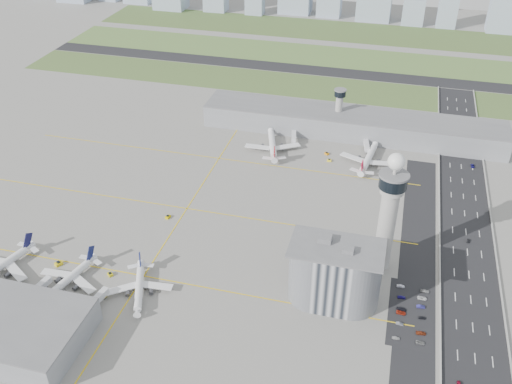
% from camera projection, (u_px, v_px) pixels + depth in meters
% --- Properties ---
extents(ground, '(1000.00, 1000.00, 0.00)m').
position_uv_depth(ground, '(239.00, 252.00, 296.15)').
color(ground, gray).
extents(grass_strip_0, '(480.00, 50.00, 0.08)m').
position_uv_depth(grass_strip_0, '(291.00, 84.00, 482.16)').
color(grass_strip_0, '#3F5226').
rests_on(grass_strip_0, ground).
extents(grass_strip_1, '(480.00, 60.00, 0.08)m').
position_uv_depth(grass_strip_1, '(307.00, 55.00, 542.74)').
color(grass_strip_1, '#4F6F35').
rests_on(grass_strip_1, ground).
extents(grass_strip_2, '(480.00, 70.00, 0.08)m').
position_uv_depth(grass_strip_2, '(321.00, 29.00, 607.37)').
color(grass_strip_2, '#44612D').
rests_on(grass_strip_2, ground).
extents(runway, '(480.00, 22.00, 0.10)m').
position_uv_depth(runway, '(299.00, 69.00, 512.03)').
color(runway, black).
rests_on(runway, ground).
extents(highway, '(28.00, 500.00, 0.10)m').
position_uv_depth(highway, '(470.00, 291.00, 271.53)').
color(highway, black).
rests_on(highway, ground).
extents(barrier_left, '(0.60, 500.00, 1.20)m').
position_uv_depth(barrier_left, '(440.00, 285.00, 274.22)').
color(barrier_left, '#9E9E99').
rests_on(barrier_left, ground).
extents(barrier_right, '(0.60, 500.00, 1.20)m').
position_uv_depth(barrier_right, '(501.00, 295.00, 268.23)').
color(barrier_right, '#9E9E99').
rests_on(barrier_right, ground).
extents(landside_road, '(18.00, 260.00, 0.08)m').
position_uv_depth(landside_road, '(416.00, 296.00, 268.80)').
color(landside_road, black).
rests_on(landside_road, ground).
extents(parking_lot, '(20.00, 44.00, 0.10)m').
position_uv_depth(parking_lot, '(410.00, 313.00, 259.53)').
color(parking_lot, black).
rests_on(parking_lot, ground).
extents(taxiway_line_h_0, '(260.00, 0.60, 0.01)m').
position_uv_depth(taxiway_line_h_0, '(144.00, 276.00, 280.46)').
color(taxiway_line_h_0, yellow).
rests_on(taxiway_line_h_0, ground).
extents(taxiway_line_h_1, '(260.00, 0.60, 0.01)m').
position_uv_depth(taxiway_line_h_1, '(187.00, 209.00, 328.93)').
color(taxiway_line_h_1, yellow).
rests_on(taxiway_line_h_1, ground).
extents(taxiway_line_h_2, '(260.00, 0.60, 0.01)m').
position_uv_depth(taxiway_line_h_2, '(219.00, 158.00, 377.40)').
color(taxiway_line_h_2, yellow).
rests_on(taxiway_line_h_2, ground).
extents(taxiway_line_v, '(0.60, 260.00, 0.01)m').
position_uv_depth(taxiway_line_v, '(187.00, 209.00, 328.93)').
color(taxiway_line_v, yellow).
rests_on(taxiway_line_v, ground).
extents(control_tower, '(14.00, 14.00, 64.50)m').
position_uv_depth(control_tower, '(389.00, 208.00, 267.96)').
color(control_tower, '#ADAAA5').
rests_on(control_tower, ground).
extents(secondary_tower, '(8.60, 8.60, 31.90)m').
position_uv_depth(secondary_tower, '(339.00, 107.00, 400.57)').
color(secondary_tower, '#ADAAA5').
rests_on(secondary_tower, ground).
extents(admin_building, '(42.00, 24.00, 33.50)m').
position_uv_depth(admin_building, '(334.00, 274.00, 258.85)').
color(admin_building, '#B2B2B7').
rests_on(admin_building, ground).
extents(terminal_pier, '(210.00, 32.00, 15.80)m').
position_uv_depth(terminal_pier, '(351.00, 124.00, 402.81)').
color(terminal_pier, gray).
rests_on(terminal_pier, ground).
extents(airplane_near_b, '(40.93, 45.31, 10.89)m').
position_uv_depth(airplane_near_b, '(67.00, 276.00, 272.35)').
color(airplane_near_b, white).
rests_on(airplane_near_b, ground).
extents(airplane_near_c, '(43.69, 46.87, 10.56)m').
position_uv_depth(airplane_near_c, '(139.00, 285.00, 267.47)').
color(airplane_near_c, white).
rests_on(airplane_near_c, ground).
extents(airplane_far_a, '(49.20, 53.70, 12.51)m').
position_uv_depth(airplane_far_a, '(273.00, 141.00, 384.51)').
color(airplane_far_a, white).
rests_on(airplane_far_a, ground).
extents(airplane_far_b, '(42.75, 48.47, 12.34)m').
position_uv_depth(airplane_far_b, '(369.00, 155.00, 369.15)').
color(airplane_far_b, white).
rests_on(airplane_far_b, ground).
extents(jet_bridge_near_1, '(5.39, 14.31, 5.70)m').
position_uv_depth(jet_bridge_near_1, '(29.00, 299.00, 263.05)').
color(jet_bridge_near_1, silver).
rests_on(jet_bridge_near_1, ground).
extents(jet_bridge_near_2, '(5.39, 14.31, 5.70)m').
position_uv_depth(jet_bridge_near_2, '(88.00, 311.00, 256.64)').
color(jet_bridge_near_2, silver).
rests_on(jet_bridge_near_2, ground).
extents(jet_bridge_far_0, '(5.39, 14.31, 5.70)m').
position_uv_depth(jet_bridge_far_0, '(294.00, 134.00, 400.78)').
color(jet_bridge_far_0, silver).
rests_on(jet_bridge_far_0, ground).
extents(jet_bridge_far_1, '(5.39, 14.31, 5.70)m').
position_uv_depth(jet_bridge_far_1, '(366.00, 142.00, 390.09)').
color(jet_bridge_far_1, silver).
rests_on(jet_bridge_far_1, ground).
extents(tug_0, '(3.94, 4.37, 2.10)m').
position_uv_depth(tug_0, '(59.00, 263.00, 286.87)').
color(tug_0, yellow).
rests_on(tug_0, ground).
extents(tug_1, '(3.81, 3.58, 1.82)m').
position_uv_depth(tug_1, '(103.00, 295.00, 268.27)').
color(tug_1, yellow).
rests_on(tug_1, ground).
extents(tug_2, '(3.49, 3.34, 1.68)m').
position_uv_depth(tug_2, '(110.00, 274.00, 280.41)').
color(tug_2, gold).
rests_on(tug_2, ground).
extents(tug_3, '(2.66, 3.35, 1.72)m').
position_uv_depth(tug_3, '(168.00, 217.00, 320.79)').
color(tug_3, '#DAB900').
rests_on(tug_3, ground).
extents(tug_4, '(2.94, 2.15, 1.62)m').
position_uv_depth(tug_4, '(329.00, 160.00, 373.84)').
color(tug_4, yellow).
rests_on(tug_4, ground).
extents(tug_5, '(3.41, 3.33, 1.65)m').
position_uv_depth(tug_5, '(327.00, 153.00, 381.37)').
color(tug_5, orange).
rests_on(tug_5, ground).
extents(car_lot_0, '(3.39, 1.44, 1.14)m').
position_uv_depth(car_lot_0, '(396.00, 338.00, 246.39)').
color(car_lot_0, silver).
rests_on(car_lot_0, ground).
extents(car_lot_1, '(3.52, 1.42, 1.14)m').
position_uv_depth(car_lot_1, '(400.00, 324.00, 253.28)').
color(car_lot_1, slate).
rests_on(car_lot_1, ground).
extents(car_lot_2, '(4.54, 2.38, 1.22)m').
position_uv_depth(car_lot_2, '(401.00, 313.00, 258.88)').
color(car_lot_2, '#AA2915').
rests_on(car_lot_2, ground).
extents(car_lot_3, '(4.60, 2.13, 1.30)m').
position_uv_depth(car_lot_3, '(401.00, 309.00, 260.67)').
color(car_lot_3, black).
rests_on(car_lot_3, ground).
extents(car_lot_4, '(3.87, 1.86, 1.27)m').
position_uv_depth(car_lot_4, '(401.00, 297.00, 267.23)').
color(car_lot_4, navy).
rests_on(car_lot_4, ground).
extents(car_lot_5, '(3.75, 1.49, 1.21)m').
position_uv_depth(car_lot_5, '(401.00, 286.00, 273.57)').
color(car_lot_5, silver).
rests_on(car_lot_5, ground).
extents(car_lot_6, '(3.96, 1.86, 1.10)m').
position_uv_depth(car_lot_6, '(420.00, 343.00, 244.17)').
color(car_lot_6, gray).
rests_on(car_lot_6, ground).
extents(car_lot_7, '(4.58, 2.39, 1.27)m').
position_uv_depth(car_lot_7, '(421.00, 333.00, 248.60)').
color(car_lot_7, maroon).
rests_on(car_lot_7, ground).
extents(car_lot_8, '(3.39, 1.72, 1.11)m').
position_uv_depth(car_lot_8, '(422.00, 318.00, 256.30)').
color(car_lot_8, black).
rests_on(car_lot_8, ground).
extents(car_lot_9, '(4.05, 1.81, 1.29)m').
position_uv_depth(car_lot_9, '(421.00, 307.00, 262.03)').
color(car_lot_9, navy).
rests_on(car_lot_9, ground).
extents(car_lot_10, '(4.36, 2.05, 1.20)m').
position_uv_depth(car_lot_10, '(422.00, 298.00, 266.71)').
color(car_lot_10, white).
rests_on(car_lot_10, ground).
extents(car_lot_11, '(4.27, 2.08, 1.20)m').
position_uv_depth(car_lot_11, '(425.00, 291.00, 270.67)').
color(car_lot_11, gray).
rests_on(car_lot_11, ground).
extents(car_hw_1, '(1.60, 3.42, 1.09)m').
position_uv_depth(car_hw_1, '(468.00, 241.00, 302.95)').
color(car_hw_1, black).
rests_on(car_hw_1, ground).
extents(car_hw_2, '(2.29, 4.60, 1.25)m').
position_uv_depth(car_hw_2, '(473.00, 166.00, 368.00)').
color(car_hw_2, navy).
rests_on(car_hw_2, ground).
extents(car_hw_4, '(1.46, 3.40, 1.14)m').
position_uv_depth(car_hw_4, '(448.00, 124.00, 419.01)').
color(car_hw_4, '#939EA5').
rests_on(car_hw_4, ground).
extents(skyline_bldg_10, '(23.01, 18.41, 27.75)m').
position_uv_depth(skyline_bldg_10, '(414.00, 12.00, 615.11)').
color(skyline_bldg_10, '#9EADC1').
rests_on(skyline_bldg_10, ground).
extents(skyline_bldg_11, '(20.22, 16.18, 38.97)m').
position_uv_depth(skyline_bldg_11, '(448.00, 9.00, 604.26)').
color(skyline_bldg_11, '#9EADC1').
rests_on(skyline_bldg_11, ground).
extents(skyline_bldg_12, '(26.14, 20.92, 46.89)m').
position_uv_depth(skyline_bldg_12, '(503.00, 9.00, 588.90)').
color(skyline_bldg_12, '#9EADC1').
rests_on(skyline_bldg_12, ground).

